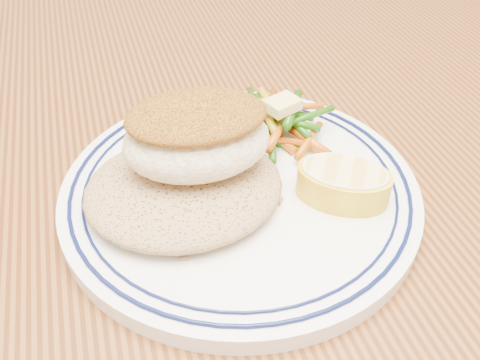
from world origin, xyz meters
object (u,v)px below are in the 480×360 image
(plate, at_px, (240,190))
(rice_pilaf, at_px, (184,184))
(dining_table, at_px, (212,251))
(fish_fillet, at_px, (197,135))
(lemon_wedge, at_px, (343,182))
(vegetable_pile, at_px, (273,122))

(plate, distance_m, rice_pilaf, 0.05)
(dining_table, xyz_separation_m, fish_fillet, (-0.01, -0.03, 0.16))
(plate, distance_m, fish_fillet, 0.06)
(rice_pilaf, height_order, lemon_wedge, rice_pilaf)
(plate, relative_size, lemon_wedge, 3.13)
(dining_table, relative_size, lemon_wedge, 17.00)
(vegetable_pile, bearing_deg, lemon_wedge, -75.74)
(fish_fillet, xyz_separation_m, vegetable_pile, (0.08, 0.05, -0.04))
(rice_pilaf, distance_m, lemon_wedge, 0.12)
(rice_pilaf, distance_m, vegetable_pile, 0.11)
(fish_fillet, distance_m, vegetable_pile, 0.10)
(plate, xyz_separation_m, rice_pilaf, (-0.04, -0.00, 0.02))
(vegetable_pile, xyz_separation_m, lemon_wedge, (0.02, -0.09, 0.00))
(vegetable_pile, bearing_deg, rice_pilaf, -147.03)
(rice_pilaf, xyz_separation_m, fish_fillet, (0.01, 0.01, 0.03))
(rice_pilaf, bearing_deg, dining_table, 55.93)
(plate, relative_size, fish_fillet, 2.48)
(vegetable_pile, distance_m, lemon_wedge, 0.09)
(fish_fillet, bearing_deg, rice_pilaf, -145.03)
(fish_fillet, xyz_separation_m, lemon_wedge, (0.10, -0.04, -0.03))
(plate, height_order, vegetable_pile, vegetable_pile)
(dining_table, relative_size, vegetable_pile, 14.44)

